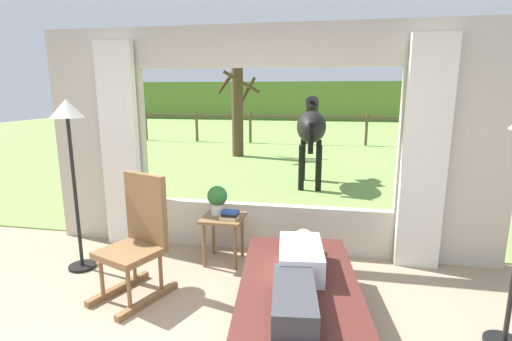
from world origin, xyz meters
TOP-DOWN VIEW (x-y plane):
  - back_wall_with_window at (0.00, 2.26)m, footprint 5.20×0.12m
  - curtain_panel_left at (-1.69, 2.12)m, footprint 0.44×0.10m
  - curtain_panel_right at (1.69, 2.12)m, footprint 0.44×0.10m
  - outdoor_pasture_lawn at (0.00, 13.16)m, footprint 36.00×21.68m
  - distant_hill_ridge at (0.00, 23.00)m, footprint 36.00×2.00m
  - recliner_sofa at (0.53, 0.77)m, footprint 1.08×1.79m
  - reclining_person at (0.53, 0.72)m, footprint 0.40×1.44m
  - rocking_chair at (-0.95, 1.05)m, footprint 0.68×0.80m
  - side_table at (-0.37, 1.83)m, footprint 0.44×0.44m
  - potted_plant at (-0.45, 1.89)m, footprint 0.22×0.22m
  - book_stack at (-0.28, 1.78)m, footprint 0.19×0.17m
  - floor_lamp_left at (-1.81, 1.41)m, footprint 0.32×0.32m
  - horse at (0.40, 5.52)m, footprint 0.60×1.81m
  - pasture_tree at (-1.78, 8.51)m, footprint 1.30×1.29m
  - pasture_fence_line at (0.00, 11.33)m, footprint 16.10×0.10m

SIDE VIEW (x-z plane):
  - outdoor_pasture_lawn at x=0.00m, z-range 0.00..0.02m
  - recliner_sofa at x=0.53m, z-range 0.01..0.43m
  - side_table at x=-0.37m, z-range 0.17..0.69m
  - reclining_person at x=0.53m, z-range 0.41..0.63m
  - rocking_chair at x=-0.95m, z-range -0.01..1.11m
  - book_stack at x=-0.28m, z-range 0.52..0.61m
  - potted_plant at x=-0.45m, z-range 0.54..0.86m
  - pasture_fence_line at x=0.00m, z-range 0.19..1.29m
  - horse at x=0.40m, z-range 0.29..2.02m
  - curtain_panel_left at x=-1.69m, z-range 0.00..2.40m
  - curtain_panel_right at x=1.69m, z-range 0.00..2.40m
  - distant_hill_ridge at x=0.00m, z-range 0.00..2.40m
  - back_wall_with_window at x=0.00m, z-range -0.03..2.52m
  - pasture_tree at x=-1.78m, z-range -0.02..2.84m
  - floor_lamp_left at x=-1.81m, z-range 0.54..2.32m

